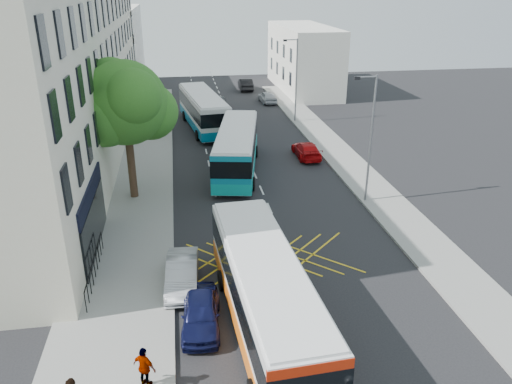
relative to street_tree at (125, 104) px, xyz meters
name	(u,v)px	position (x,y,z in m)	size (l,w,h in m)	color
ground	(322,330)	(8.51, -14.97, -6.29)	(120.00, 120.00, 0.00)	black
pavement_left	(135,197)	(0.01, 0.03, -6.22)	(5.00, 70.00, 0.15)	gray
pavement_right	(366,183)	(16.01, 0.03, -6.22)	(3.00, 70.00, 0.15)	gray
terrace_main	(61,72)	(-5.49, 9.52, 0.46)	(8.30, 45.00, 13.50)	beige
terrace_far	(109,47)	(-5.49, 40.03, -1.29)	(8.00, 20.00, 10.00)	silver
building_right	(303,58)	(19.51, 33.03, -2.29)	(6.00, 18.00, 8.00)	silver
street_tree	(125,104)	(0.00, 0.00, 0.00)	(6.30, 5.70, 8.80)	#382619
lamp_near	(370,133)	(14.71, -2.97, -1.68)	(1.45, 0.15, 8.00)	slate
lamp_far	(295,76)	(14.71, 17.03, -1.68)	(1.45, 0.15, 8.00)	slate
railings	(94,267)	(-1.19, -9.67, -5.57)	(0.08, 5.60, 1.14)	black
bus_near	(265,293)	(6.21, -14.45, -4.58)	(3.37, 11.68, 3.25)	silver
bus_mid	(237,149)	(7.33, 4.13, -4.58)	(4.77, 11.83, 3.24)	silver
bus_far	(203,110)	(5.57, 16.32, -4.52)	(4.36, 12.22, 3.36)	silver
parked_car_blue	(201,313)	(3.61, -13.93, -5.63)	(1.55, 3.86, 1.32)	#0E1139
parked_car_silver	(182,274)	(2.91, -10.84, -5.62)	(1.43, 4.11, 1.35)	#A8AAB0
red_hatchback	(306,150)	(13.24, 6.28, -5.66)	(1.76, 4.32, 1.25)	#B4070A
distant_car_grey	(216,103)	(7.40, 23.78, -5.64)	(2.18, 4.72, 1.31)	#42454A
distant_car_silver	(267,97)	(13.60, 26.09, -5.61)	(1.62, 4.02, 1.37)	#B4B7BD
distant_car_dark	(245,84)	(12.08, 33.79, -5.54)	(1.59, 4.55, 1.50)	black
pedestrian_far	(145,367)	(1.51, -17.10, -5.34)	(0.93, 0.39, 1.59)	gray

